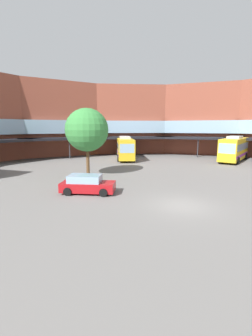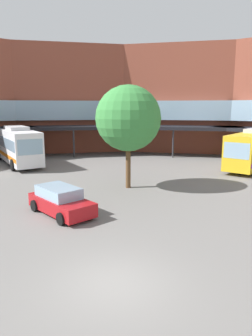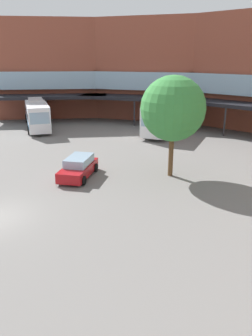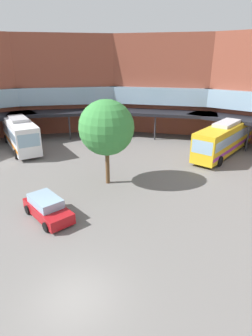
% 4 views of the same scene
% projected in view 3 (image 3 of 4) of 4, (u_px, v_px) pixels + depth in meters
% --- Properties ---
extents(bus_0, '(11.53, 3.54, 3.62)m').
position_uv_depth(bus_0, '(37.00, 113.00, 41.81)').
color(bus_0, white).
rests_on(bus_0, ground).
extents(bus_1, '(9.08, 9.36, 3.93)m').
position_uv_depth(bus_1, '(166.00, 116.00, 39.09)').
color(bus_1, white).
rests_on(bus_1, ground).
extents(parked_car, '(4.63, 4.01, 1.53)m').
position_uv_depth(parked_car, '(79.00, 167.00, 24.97)').
color(parked_car, '#A51419').
rests_on(parked_car, ground).
extents(plaza_tree, '(4.71, 4.71, 7.45)m').
position_uv_depth(plaza_tree, '(173.00, 109.00, 23.85)').
color(plaza_tree, brown).
rests_on(plaza_tree, ground).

